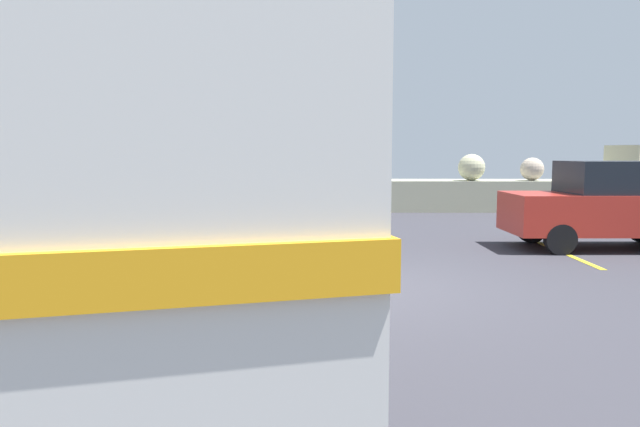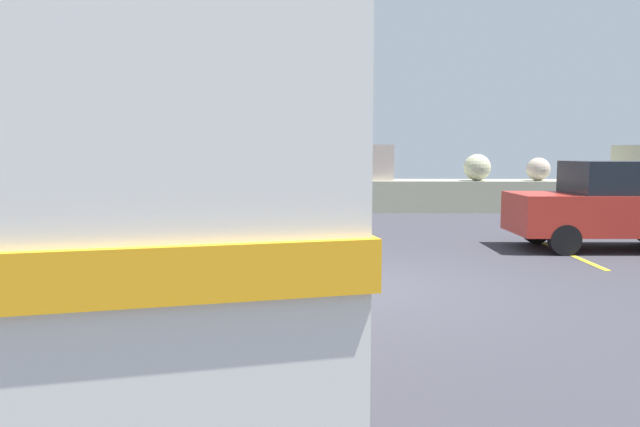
# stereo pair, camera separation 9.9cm
# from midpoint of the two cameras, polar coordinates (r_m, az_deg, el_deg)

# --- Properties ---
(ground) EXTENTS (32.00, 26.00, 0.02)m
(ground) POSITION_cam_midpoint_polar(r_m,az_deg,el_deg) (8.69, 2.82, -7.45)
(ground) COLOR #35343C
(breakwater) EXTENTS (31.36, 2.09, 2.41)m
(breakwater) POSITION_cam_midpoint_polar(r_m,az_deg,el_deg) (20.29, 1.71, 2.39)
(breakwater) COLOR #B6B799
(breakwater) RESTS_ON ground
(vintage_coach) EXTENTS (4.64, 8.91, 3.70)m
(vintage_coach) POSITION_cam_midpoint_polar(r_m,az_deg,el_deg) (6.16, -19.26, 5.85)
(vintage_coach) COLOR black
(vintage_coach) RESTS_ON ground
(parked_car_nearest) EXTENTS (4.13, 1.79, 1.86)m
(parked_car_nearest) POSITION_cam_midpoint_polar(r_m,az_deg,el_deg) (13.47, 26.89, 0.87)
(parked_car_nearest) COLOR black
(parked_car_nearest) RESTS_ON ground
(lamp_post) EXTENTS (0.93, 0.54, 6.27)m
(lamp_post) POSITION_cam_midpoint_polar(r_m,az_deg,el_deg) (15.03, 4.51, 11.77)
(lamp_post) COLOR #5B5B60
(lamp_post) RESTS_ON ground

